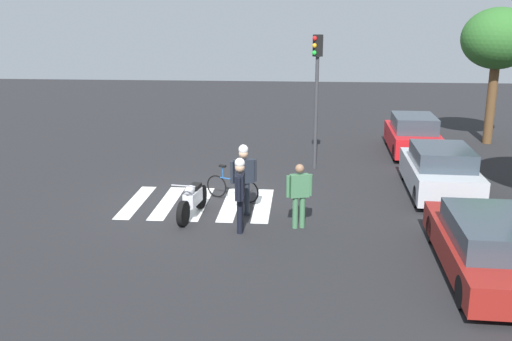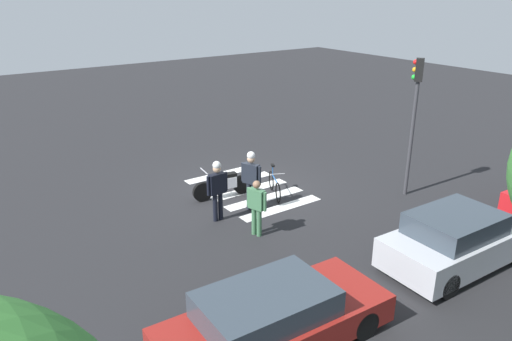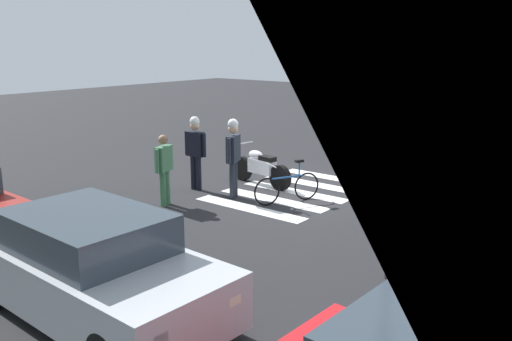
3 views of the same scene
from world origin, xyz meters
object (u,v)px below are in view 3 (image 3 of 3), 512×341
at_px(police_motorcycle, 261,168).
at_px(officer_by_motorcycle, 195,147).
at_px(pedestrian_bystander, 164,166).
at_px(car_silver_sedan, 96,268).
at_px(officer_on_foot, 233,152).
at_px(traffic_light_pole, 398,88).
at_px(leaning_bicycle, 287,187).

distance_m(police_motorcycle, officer_by_motorcycle, 1.80).
xyz_separation_m(pedestrian_bystander, car_silver_sedan, (-3.14, 4.09, -0.24)).
relative_size(police_motorcycle, officer_on_foot, 1.08).
distance_m(police_motorcycle, officer_on_foot, 1.49).
xyz_separation_m(pedestrian_bystander, traffic_light_pole, (-5.72, 0.49, 2.07)).
bearing_deg(leaning_bicycle, police_motorcycle, -30.60).
bearing_deg(pedestrian_bystander, car_silver_sedan, 127.49).
relative_size(leaning_bicycle, pedestrian_bystander, 0.97).
bearing_deg(car_silver_sedan, pedestrian_bystander, -52.51).
bearing_deg(officer_by_motorcycle, officer_on_foot, -178.30).
bearing_deg(car_silver_sedan, leaning_bicycle, -79.83).
relative_size(officer_on_foot, car_silver_sedan, 0.47).
bearing_deg(car_silver_sedan, officer_on_foot, -67.23).
height_order(officer_by_motorcycle, car_silver_sedan, officer_by_motorcycle).
distance_m(officer_on_foot, car_silver_sedan, 6.03).
height_order(officer_by_motorcycle, traffic_light_pole, traffic_light_pole).
bearing_deg(traffic_light_pole, car_silver_sedan, 54.38).
distance_m(car_silver_sedan, traffic_light_pole, 5.00).
relative_size(officer_on_foot, pedestrian_bystander, 1.17).
xyz_separation_m(police_motorcycle, pedestrian_bystander, (0.60, 2.77, 0.46)).
distance_m(leaning_bicycle, officer_by_motorcycle, 2.62).
bearing_deg(pedestrian_bystander, leaning_bicycle, -137.21).
relative_size(pedestrian_bystander, traffic_light_pole, 0.36).
height_order(officer_on_foot, car_silver_sedan, officer_on_foot).
xyz_separation_m(officer_by_motorcycle, traffic_light_pole, (-6.12, 1.91, 1.90)).
relative_size(officer_by_motorcycle, traffic_light_pole, 0.42).
bearing_deg(officer_by_motorcycle, leaning_bicycle, -168.63).
distance_m(officer_by_motorcycle, pedestrian_bystander, 1.48).
xyz_separation_m(leaning_bicycle, officer_by_motorcycle, (2.47, 0.50, 0.72)).
distance_m(officer_on_foot, traffic_light_pole, 5.60).
bearing_deg(traffic_light_pole, pedestrian_bystander, -4.93).
bearing_deg(car_silver_sedan, police_motorcycle, -69.71).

